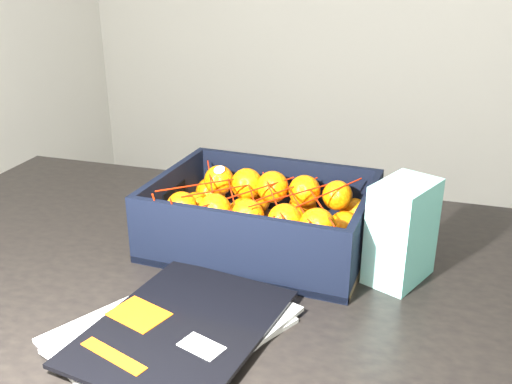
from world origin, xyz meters
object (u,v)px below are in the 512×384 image
(produce_crate, at_px, (262,226))
(retail_carton, at_px, (402,232))
(magazine_stack, at_px, (177,329))
(table, at_px, (203,320))

(produce_crate, xyz_separation_m, retail_carton, (0.23, -0.03, 0.04))
(magazine_stack, relative_size, produce_crate, 0.96)
(magazine_stack, distance_m, produce_crate, 0.28)
(produce_crate, bearing_deg, retail_carton, -7.12)
(magazine_stack, height_order, produce_crate, produce_crate)
(magazine_stack, bearing_deg, produce_crate, 86.21)
(table, bearing_deg, retail_carton, 15.51)
(retail_carton, bearing_deg, table, -143.84)
(produce_crate, relative_size, retail_carton, 2.26)
(magazine_stack, relative_size, retail_carton, 2.17)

